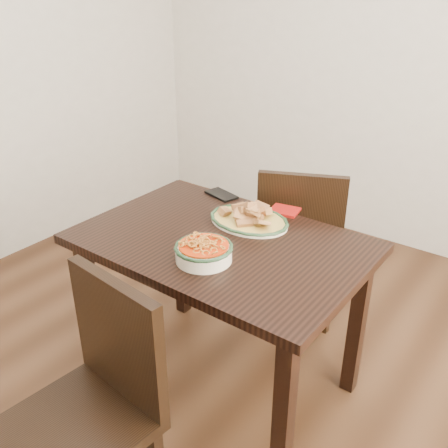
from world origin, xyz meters
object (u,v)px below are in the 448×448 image
Objects in this scene: chair_far at (300,238)px; fish_plate at (249,213)px; smartphone at (221,195)px; chair_near at (96,396)px; noodle_bowl at (204,250)px; dining_table at (221,261)px.

fish_plate is (-0.03, -0.43, 0.30)m from chair_far.
smartphone is at bearing 148.84° from fish_plate.
chair_near reaches higher than fish_plate.
fish_plate is 0.37m from noodle_bowl.
smartphone is (-0.31, -0.26, 0.26)m from chair_far.
fish_plate is at bearing 97.71° from chair_near.
dining_table is 0.23m from noodle_bowl.
dining_table is at bearing -38.75° from smartphone.
noodle_bowl is at bearing -44.71° from smartphone.
noodle_bowl is (0.04, -0.37, -0.00)m from fish_plate.
fish_plate is (-0.03, 0.91, 0.30)m from chair_near.
chair_near is at bearing -86.79° from dining_table.
fish_plate is (0.01, 0.19, 0.15)m from dining_table.
smartphone is at bearing 120.91° from noodle_bowl.
fish_plate is 2.21× the size of smartphone.
chair_far reaches higher than dining_table.
chair_near is at bearing -90.96° from noodle_bowl.
smartphone is (-0.27, 0.36, 0.11)m from dining_table.
chair_far is 1.00× the size of chair_near.
chair_near is 0.62m from noodle_bowl.
chair_far is 5.52× the size of smartphone.
noodle_bowl is at bearing 66.29° from chair_far.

